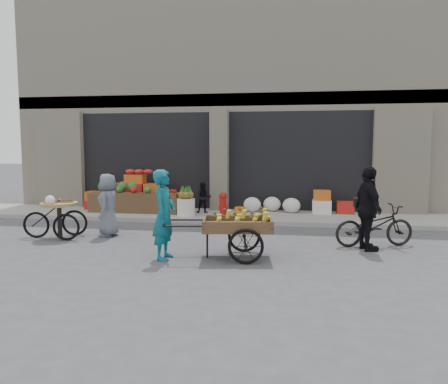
% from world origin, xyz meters
% --- Properties ---
extents(ground, '(80.00, 80.00, 0.00)m').
position_xyz_m(ground, '(0.00, 0.00, 0.00)').
color(ground, '#424244').
rests_on(ground, ground).
extents(sidewalk, '(18.00, 2.20, 0.12)m').
position_xyz_m(sidewalk, '(0.00, 4.10, 0.06)').
color(sidewalk, gray).
rests_on(sidewalk, ground).
extents(building, '(14.00, 6.45, 7.00)m').
position_xyz_m(building, '(0.00, 8.03, 3.37)').
color(building, beige).
rests_on(building, ground).
extents(fruit_display, '(3.10, 1.12, 1.24)m').
position_xyz_m(fruit_display, '(-2.48, 4.38, 0.67)').
color(fruit_display, '#B12018').
rests_on(fruit_display, sidewalk).
extents(pineapple_bin, '(0.52, 0.52, 0.50)m').
position_xyz_m(pineapple_bin, '(-0.75, 3.60, 0.37)').
color(pineapple_bin, silver).
rests_on(pineapple_bin, sidewalk).
extents(fire_hydrant, '(0.22, 0.22, 0.71)m').
position_xyz_m(fire_hydrant, '(0.35, 3.55, 0.50)').
color(fire_hydrant, '#A5140F').
rests_on(fire_hydrant, sidewalk).
extents(orange_bucket, '(0.32, 0.32, 0.30)m').
position_xyz_m(orange_bucket, '(0.85, 3.50, 0.27)').
color(orange_bucket, orange).
rests_on(orange_bucket, sidewalk).
extents(right_bay_goods, '(3.35, 0.60, 0.70)m').
position_xyz_m(right_bay_goods, '(2.61, 4.70, 0.41)').
color(right_bay_goods, silver).
rests_on(right_bay_goods, sidewalk).
extents(seated_person, '(0.51, 0.43, 0.93)m').
position_xyz_m(seated_person, '(-0.35, 4.20, 0.58)').
color(seated_person, black).
rests_on(seated_person, sidewalk).
extents(banana_cart, '(2.33, 1.21, 0.93)m').
position_xyz_m(banana_cart, '(1.25, -0.49, 0.68)').
color(banana_cart, brown).
rests_on(banana_cart, ground).
extents(vendor_woman, '(0.44, 0.64, 1.71)m').
position_xyz_m(vendor_woman, '(-0.06, -0.78, 0.85)').
color(vendor_woman, '#0D5B69').
rests_on(vendor_woman, ground).
extents(tricycle_cart, '(1.46, 0.96, 0.95)m').
position_xyz_m(tricycle_cart, '(-3.04, 0.66, 0.57)').
color(tricycle_cart, '#9E7F51').
rests_on(tricycle_cart, ground).
extents(vendor_grey, '(0.55, 0.78, 1.49)m').
position_xyz_m(vendor_grey, '(-2.01, 1.08, 0.75)').
color(vendor_grey, slate).
rests_on(vendor_grey, ground).
extents(bicycle, '(1.81, 1.05, 0.90)m').
position_xyz_m(bicycle, '(4.05, 0.95, 0.45)').
color(bicycle, black).
rests_on(bicycle, ground).
extents(cyclist, '(0.69, 1.09, 1.73)m').
position_xyz_m(cyclist, '(3.85, 0.55, 0.87)').
color(cyclist, black).
rests_on(cyclist, ground).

